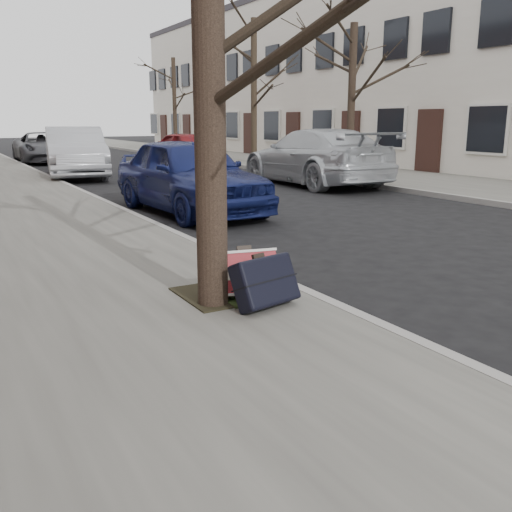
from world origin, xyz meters
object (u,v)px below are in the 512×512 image
suitcase_navy (265,281)px  car_near_front (189,175)px  suitcase_red (247,274)px  car_near_mid (75,152)px

suitcase_navy → car_near_front: bearing=59.7°
suitcase_navy → suitcase_red: bearing=73.8°
suitcase_red → car_near_front: bearing=83.5°
suitcase_red → car_near_front: 5.97m
suitcase_navy → car_near_mid: 14.33m
suitcase_red → car_near_front: car_near_front is taller
car_near_front → car_near_mid: (-0.34, 8.20, 0.05)m
car_near_mid → car_near_front: bearing=-78.8°
suitcase_red → suitcase_navy: (-0.02, -0.37, 0.02)m
suitcase_red → car_near_mid: (1.49, 13.87, 0.44)m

